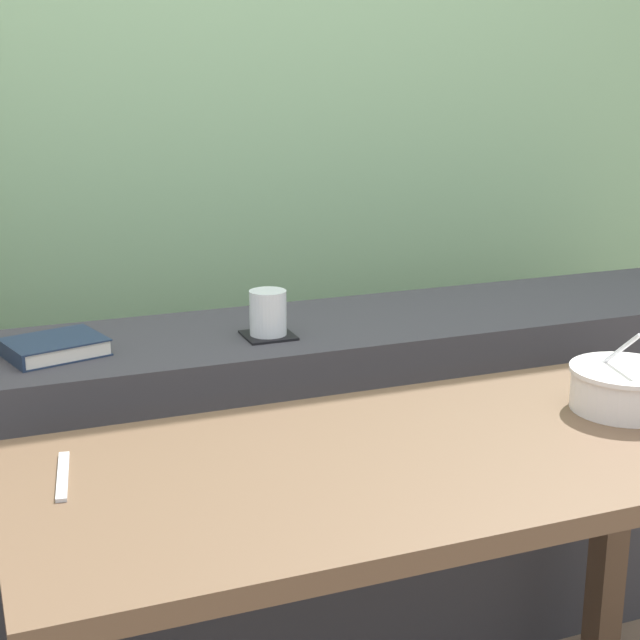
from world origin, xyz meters
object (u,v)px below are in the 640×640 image
breakfast_table (415,518)px  juice_glass (269,314)px  coaster_square (269,335)px  closed_book (54,347)px  fork_utensil (63,476)px  soup_bowl (623,388)px

breakfast_table → juice_glass: 0.57m
coaster_square → closed_book: closed_book is taller
closed_book → fork_utensil: size_ratio=1.22×
fork_utensil → soup_bowl: bearing=4.4°
breakfast_table → juice_glass: bearing=98.0°
soup_bowl → juice_glass: bearing=135.7°
coaster_square → fork_utensil: coaster_square is taller
closed_book → fork_utensil: bearing=-95.4°
juice_glass → closed_book: size_ratio=0.44×
juice_glass → fork_utensil: (-0.47, -0.42, -0.10)m
breakfast_table → coaster_square: size_ratio=12.97×
juice_glass → closed_book: (-0.43, 0.03, -0.03)m
breakfast_table → soup_bowl: 0.46m
coaster_square → closed_book: bearing=175.8°
breakfast_table → soup_bowl: size_ratio=6.58×
closed_book → soup_bowl: 1.06m
soup_bowl → coaster_square: bearing=135.7°
closed_book → fork_utensil: closed_book is taller
coaster_square → closed_book: 0.43m
breakfast_table → closed_book: 0.77m
breakfast_table → soup_bowl: soup_bowl is taller
juice_glass → closed_book: juice_glass is taller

